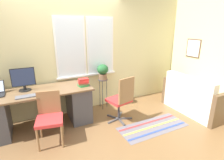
{
  "coord_description": "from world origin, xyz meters",
  "views": [
    {
      "loc": [
        -0.81,
        -2.98,
        1.93
      ],
      "look_at": [
        0.76,
        0.18,
        0.82
      ],
      "focal_mm": 28.0,
      "sensor_mm": 36.0,
      "label": 1
    }
  ],
  "objects_px": {
    "monitor": "(23,80)",
    "keyboard": "(27,96)",
    "office_chair_swivel": "(121,99)",
    "couch_loveseat": "(194,99)",
    "desk_chair_wooden": "(50,116)",
    "mouse": "(42,94)",
    "book_stack": "(83,82)",
    "potted_plant": "(103,71)",
    "plant_stand": "(103,84)"
  },
  "relations": [
    {
      "from": "book_stack",
      "to": "couch_loveseat",
      "type": "bearing_deg",
      "value": -17.46
    },
    {
      "from": "desk_chair_wooden",
      "to": "couch_loveseat",
      "type": "relative_size",
      "value": 0.62
    },
    {
      "from": "monitor",
      "to": "book_stack",
      "type": "relative_size",
      "value": 1.93
    },
    {
      "from": "monitor",
      "to": "couch_loveseat",
      "type": "bearing_deg",
      "value": -16.27
    },
    {
      "from": "couch_loveseat",
      "to": "book_stack",
      "type": "bearing_deg",
      "value": 72.54
    },
    {
      "from": "mouse",
      "to": "monitor",
      "type": "bearing_deg",
      "value": 124.86
    },
    {
      "from": "monitor",
      "to": "keyboard",
      "type": "bearing_deg",
      "value": -87.28
    },
    {
      "from": "office_chair_swivel",
      "to": "potted_plant",
      "type": "relative_size",
      "value": 2.75
    },
    {
      "from": "plant_stand",
      "to": "potted_plant",
      "type": "height_order",
      "value": "potted_plant"
    },
    {
      "from": "mouse",
      "to": "couch_loveseat",
      "type": "height_order",
      "value": "couch_loveseat"
    },
    {
      "from": "book_stack",
      "to": "desk_chair_wooden",
      "type": "xyz_separation_m",
      "value": [
        -0.74,
        -0.41,
        -0.37
      ]
    },
    {
      "from": "plant_stand",
      "to": "potted_plant",
      "type": "bearing_deg",
      "value": 0.0
    },
    {
      "from": "desk_chair_wooden",
      "to": "couch_loveseat",
      "type": "distance_m",
      "value": 3.16
    },
    {
      "from": "book_stack",
      "to": "plant_stand",
      "type": "bearing_deg",
      "value": 31.26
    },
    {
      "from": "potted_plant",
      "to": "keyboard",
      "type": "bearing_deg",
      "value": -164.43
    },
    {
      "from": "couch_loveseat",
      "to": "plant_stand",
      "type": "height_order",
      "value": "couch_loveseat"
    },
    {
      "from": "book_stack",
      "to": "mouse",
      "type": "bearing_deg",
      "value": -171.87
    },
    {
      "from": "monitor",
      "to": "potted_plant",
      "type": "height_order",
      "value": "monitor"
    },
    {
      "from": "desk_chair_wooden",
      "to": "potted_plant",
      "type": "xyz_separation_m",
      "value": [
        1.32,
        0.77,
        0.46
      ]
    },
    {
      "from": "couch_loveseat",
      "to": "potted_plant",
      "type": "xyz_separation_m",
      "value": [
        -1.81,
        1.11,
        0.62
      ]
    },
    {
      "from": "office_chair_swivel",
      "to": "plant_stand",
      "type": "xyz_separation_m",
      "value": [
        -0.09,
        0.74,
        0.11
      ]
    },
    {
      "from": "plant_stand",
      "to": "monitor",
      "type": "bearing_deg",
      "value": -176.59
    },
    {
      "from": "couch_loveseat",
      "to": "mouse",
      "type": "bearing_deg",
      "value": 78.7
    },
    {
      "from": "book_stack",
      "to": "desk_chair_wooden",
      "type": "distance_m",
      "value": 0.92
    },
    {
      "from": "mouse",
      "to": "book_stack",
      "type": "distance_m",
      "value": 0.81
    },
    {
      "from": "desk_chair_wooden",
      "to": "office_chair_swivel",
      "type": "relative_size",
      "value": 0.89
    },
    {
      "from": "keyboard",
      "to": "plant_stand",
      "type": "relative_size",
      "value": 0.48
    },
    {
      "from": "desk_chair_wooden",
      "to": "potted_plant",
      "type": "bearing_deg",
      "value": 41.45
    },
    {
      "from": "mouse",
      "to": "desk_chair_wooden",
      "type": "bearing_deg",
      "value": -78.18
    },
    {
      "from": "monitor",
      "to": "desk_chair_wooden",
      "type": "relative_size",
      "value": 0.5
    },
    {
      "from": "potted_plant",
      "to": "mouse",
      "type": "bearing_deg",
      "value": -161.33
    },
    {
      "from": "desk_chair_wooden",
      "to": "plant_stand",
      "type": "distance_m",
      "value": 1.53
    },
    {
      "from": "office_chair_swivel",
      "to": "mouse",
      "type": "bearing_deg",
      "value": -23.97
    },
    {
      "from": "couch_loveseat",
      "to": "desk_chair_wooden",
      "type": "bearing_deg",
      "value": 83.81
    },
    {
      "from": "keyboard",
      "to": "plant_stand",
      "type": "bearing_deg",
      "value": 15.57
    },
    {
      "from": "keyboard",
      "to": "couch_loveseat",
      "type": "bearing_deg",
      "value": -10.77
    },
    {
      "from": "monitor",
      "to": "desk_chair_wooden",
      "type": "height_order",
      "value": "monitor"
    },
    {
      "from": "mouse",
      "to": "office_chair_swivel",
      "type": "xyz_separation_m",
      "value": [
        1.47,
        -0.27,
        -0.27
      ]
    },
    {
      "from": "keyboard",
      "to": "desk_chair_wooden",
      "type": "height_order",
      "value": "desk_chair_wooden"
    },
    {
      "from": "desk_chair_wooden",
      "to": "office_chair_swivel",
      "type": "height_order",
      "value": "office_chair_swivel"
    },
    {
      "from": "office_chair_swivel",
      "to": "plant_stand",
      "type": "distance_m",
      "value": 0.75
    },
    {
      "from": "mouse",
      "to": "desk_chair_wooden",
      "type": "xyz_separation_m",
      "value": [
        0.06,
        -0.3,
        -0.31
      ]
    },
    {
      "from": "office_chair_swivel",
      "to": "couch_loveseat",
      "type": "xyz_separation_m",
      "value": [
        1.73,
        -0.37,
        -0.2
      ]
    },
    {
      "from": "keyboard",
      "to": "potted_plant",
      "type": "relative_size",
      "value": 0.99
    },
    {
      "from": "office_chair_swivel",
      "to": "couch_loveseat",
      "type": "relative_size",
      "value": 0.69
    },
    {
      "from": "mouse",
      "to": "plant_stand",
      "type": "xyz_separation_m",
      "value": [
        1.38,
        0.47,
        -0.16
      ]
    },
    {
      "from": "mouse",
      "to": "book_stack",
      "type": "xyz_separation_m",
      "value": [
        0.8,
        0.11,
        0.06
      ]
    },
    {
      "from": "plant_stand",
      "to": "couch_loveseat",
      "type": "bearing_deg",
      "value": -31.36
    },
    {
      "from": "mouse",
      "to": "couch_loveseat",
      "type": "bearing_deg",
      "value": -11.3
    },
    {
      "from": "potted_plant",
      "to": "monitor",
      "type": "bearing_deg",
      "value": -176.59
    }
  ]
}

